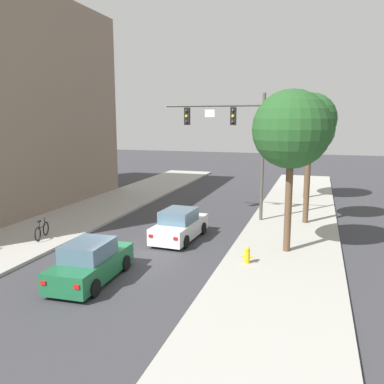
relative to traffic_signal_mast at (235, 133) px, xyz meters
The scene contains 11 objects.
ground_plane 10.81m from the traffic_signal_mast, 107.99° to the right, with size 120.00×120.00×0.00m, color #38383D.
sidewalk_left 14.00m from the traffic_signal_mast, 136.43° to the right, with size 5.00×60.00×0.15m, color #A8A59E.
sidewalk_right 10.98m from the traffic_signal_mast, 68.11° to the right, with size 5.00×60.00×0.15m, color #A8A59E.
traffic_signal_mast is the anchor object (origin of this frame).
car_lead_white 6.90m from the traffic_signal_mast, 110.96° to the right, with size 2.01×4.32×1.60m.
car_following_green 12.38m from the traffic_signal_mast, 106.71° to the right, with size 1.96×4.30×1.60m.
bicycle_leaning 12.09m from the traffic_signal_mast, 139.67° to the right, with size 0.54×1.72×0.98m.
fire_hydrant 9.33m from the traffic_signal_mast, 74.19° to the right, with size 0.48×0.24×0.72m.
street_tree_nearest 6.62m from the traffic_signal_mast, 56.58° to the right, with size 3.49×3.49×7.32m.
street_tree_second 4.36m from the traffic_signal_mast, ahead, with size 2.92×2.92×7.48m.
street_tree_third 9.07m from the traffic_signal_mast, 63.61° to the left, with size 3.88×3.88×7.20m.
Camera 1 is at (7.73, -15.04, 6.15)m, focal length 37.90 mm.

